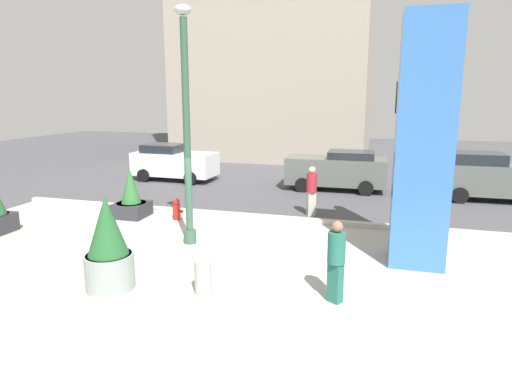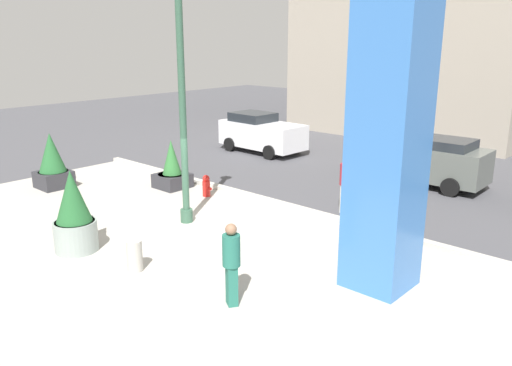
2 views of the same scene
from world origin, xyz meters
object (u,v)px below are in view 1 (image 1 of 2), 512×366
(fire_hydrant, at_px, (177,209))
(pedestrian_by_curb, at_px, (312,188))
(car_intersection, at_px, (491,177))
(traffic_light_far_side, at_px, (399,134))
(lamp_post, at_px, (187,133))
(car_curb_west, at_px, (174,162))
(art_pillar_blue, at_px, (423,143))
(potted_plant_mid_plaza, at_px, (108,247))
(potted_plant_near_right, at_px, (131,198))
(concrete_bollard, at_px, (203,277))
(pedestrian_crossing, at_px, (336,258))
(car_passing_lane, at_px, (337,170))

(fire_hydrant, xyz_separation_m, pedestrian_by_curb, (4.37, 1.74, 0.63))
(car_intersection, bearing_deg, traffic_light_far_side, -123.58)
(lamp_post, height_order, car_curb_west, lamp_post)
(art_pillar_blue, relative_size, potted_plant_mid_plaza, 2.91)
(potted_plant_near_right, xyz_separation_m, car_intersection, (12.70, 6.20, 0.29))
(lamp_post, relative_size, concrete_bollard, 8.72)
(lamp_post, relative_size, pedestrian_crossing, 3.75)
(lamp_post, height_order, traffic_light_far_side, lamp_post)
(concrete_bollard, distance_m, car_intersection, 13.70)
(car_curb_west, distance_m, pedestrian_crossing, 14.49)
(pedestrian_by_curb, bearing_deg, lamp_post, -127.18)
(art_pillar_blue, relative_size, pedestrian_crossing, 3.51)
(lamp_post, height_order, fire_hydrant, lamp_post)
(potted_plant_near_right, relative_size, car_intersection, 0.40)
(art_pillar_blue, bearing_deg, pedestrian_by_curb, 131.75)
(art_pillar_blue, bearing_deg, lamp_post, -177.82)
(pedestrian_crossing, bearing_deg, lamp_post, 149.79)
(potted_plant_near_right, bearing_deg, concrete_bollard, -46.13)
(art_pillar_blue, distance_m, traffic_light_far_side, 2.15)
(lamp_post, xyz_separation_m, car_curb_west, (-4.77, 8.65, -2.28))
(art_pillar_blue, relative_size, traffic_light_far_side, 1.33)
(traffic_light_far_side, bearing_deg, car_intersection, 56.42)
(fire_hydrant, relative_size, car_intersection, 0.17)
(potted_plant_mid_plaza, relative_size, pedestrian_by_curb, 1.18)
(car_passing_lane, bearing_deg, traffic_light_far_side, -69.67)
(car_curb_west, bearing_deg, potted_plant_mid_plaza, -70.03)
(pedestrian_crossing, bearing_deg, car_intersection, 64.44)
(concrete_bollard, xyz_separation_m, car_intersection, (7.92, 11.17, 0.59))
(potted_plant_mid_plaza, xyz_separation_m, traffic_light_far_side, (6.10, 5.57, 2.15))
(car_intersection, height_order, pedestrian_by_curb, car_intersection)
(lamp_post, height_order, art_pillar_blue, lamp_post)
(potted_plant_mid_plaza, bearing_deg, pedestrian_by_curb, 64.56)
(potted_plant_mid_plaza, relative_size, concrete_bollard, 2.81)
(potted_plant_mid_plaza, height_order, concrete_bollard, potted_plant_mid_plaza)
(pedestrian_crossing, bearing_deg, pedestrian_by_curb, 103.01)
(car_passing_lane, height_order, pedestrian_by_curb, same)
(potted_plant_mid_plaza, distance_m, traffic_light_far_side, 8.54)
(art_pillar_blue, height_order, car_intersection, art_pillar_blue)
(art_pillar_blue, relative_size, pedestrian_by_curb, 3.44)
(car_intersection, bearing_deg, potted_plant_near_right, -153.99)
(car_passing_lane, bearing_deg, pedestrian_by_curb, -95.32)
(art_pillar_blue, xyz_separation_m, potted_plant_mid_plaza, (-6.61, -3.48, -2.11))
(fire_hydrant, distance_m, pedestrian_crossing, 7.52)
(pedestrian_crossing, bearing_deg, traffic_light_far_side, 75.72)
(lamp_post, bearing_deg, potted_plant_near_right, 147.29)
(concrete_bollard, bearing_deg, pedestrian_crossing, 8.03)
(art_pillar_blue, bearing_deg, car_curb_west, 142.40)
(potted_plant_mid_plaza, height_order, pedestrian_crossing, potted_plant_mid_plaza)
(car_passing_lane, bearing_deg, car_curb_west, 179.06)
(fire_hydrant, xyz_separation_m, car_curb_west, (-3.33, 6.54, 0.54))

